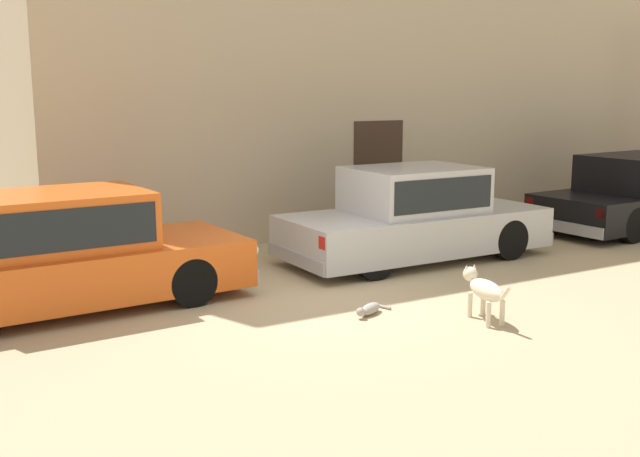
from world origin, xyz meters
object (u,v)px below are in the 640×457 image
at_px(parked_sedan_second, 415,214).
at_px(stray_cat, 369,309).
at_px(parked_sedan_third, 639,193).
at_px(stray_dog_spotted, 484,289).
at_px(parked_sedan_nearest, 65,251).

bearing_deg(parked_sedan_second, stray_cat, -136.67).
relative_size(parked_sedan_third, stray_cat, 7.91).
height_order(parked_sedan_third, stray_dog_spotted, parked_sedan_third).
bearing_deg(stray_cat, parked_sedan_nearest, -61.93).
bearing_deg(parked_sedan_nearest, parked_sedan_second, -2.98).
height_order(parked_sedan_second, stray_dog_spotted, parked_sedan_second).
relative_size(parked_sedan_second, parked_sedan_third, 0.95).
relative_size(parked_sedan_third, stray_dog_spotted, 4.57).
bearing_deg(parked_sedan_third, stray_dog_spotted, -159.04).
distance_m(parked_sedan_nearest, stray_dog_spotted, 5.13).
height_order(parked_sedan_nearest, stray_cat, parked_sedan_nearest).
height_order(parked_sedan_nearest, parked_sedan_second, parked_sedan_second).
distance_m(parked_sedan_nearest, parked_sedan_second, 5.39).
height_order(parked_sedan_second, stray_cat, parked_sedan_second).
height_order(parked_sedan_second, parked_sedan_third, parked_sedan_second).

